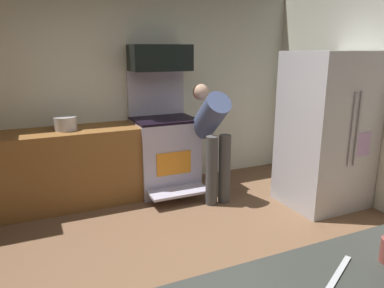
{
  "coord_description": "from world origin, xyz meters",
  "views": [
    {
      "loc": [
        -1.04,
        -2.25,
        1.78
      ],
      "look_at": [
        0.11,
        0.3,
        1.05
      ],
      "focal_mm": 33.78,
      "sensor_mm": 36.0,
      "label": 1
    }
  ],
  "objects_px": {
    "refrigerator": "(326,130)",
    "person_cook": "(212,132)",
    "microwave": "(160,58)",
    "stock_pot": "(65,123)",
    "oven_range": "(164,152)"
  },
  "relations": [
    {
      "from": "refrigerator",
      "to": "person_cook",
      "type": "relative_size",
      "value": 1.29
    },
    {
      "from": "refrigerator",
      "to": "person_cook",
      "type": "xyz_separation_m",
      "value": [
        -1.13,
        0.66,
        -0.05
      ]
    },
    {
      "from": "microwave",
      "to": "stock_pot",
      "type": "height_order",
      "value": "microwave"
    },
    {
      "from": "refrigerator",
      "to": "person_cook",
      "type": "distance_m",
      "value": 1.31
    },
    {
      "from": "oven_range",
      "to": "person_cook",
      "type": "xyz_separation_m",
      "value": [
        0.42,
        -0.51,
        0.32
      ]
    },
    {
      "from": "oven_range",
      "to": "person_cook",
      "type": "height_order",
      "value": "oven_range"
    },
    {
      "from": "oven_range",
      "to": "refrigerator",
      "type": "relative_size",
      "value": 0.86
    },
    {
      "from": "refrigerator",
      "to": "person_cook",
      "type": "bearing_deg",
      "value": 149.92
    },
    {
      "from": "microwave",
      "to": "person_cook",
      "type": "bearing_deg",
      "value": -55.26
    },
    {
      "from": "microwave",
      "to": "refrigerator",
      "type": "height_order",
      "value": "microwave"
    },
    {
      "from": "oven_range",
      "to": "person_cook",
      "type": "bearing_deg",
      "value": -50.73
    },
    {
      "from": "microwave",
      "to": "refrigerator",
      "type": "bearing_deg",
      "value": -39.1
    },
    {
      "from": "oven_range",
      "to": "microwave",
      "type": "relative_size",
      "value": 2.07
    },
    {
      "from": "oven_range",
      "to": "stock_pot",
      "type": "xyz_separation_m",
      "value": [
        -1.18,
        0.01,
        0.47
      ]
    },
    {
      "from": "oven_range",
      "to": "person_cook",
      "type": "distance_m",
      "value": 0.74
    }
  ]
}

